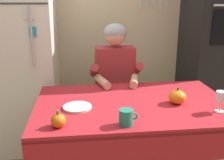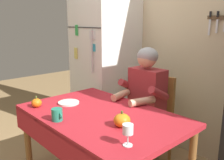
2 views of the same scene
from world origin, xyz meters
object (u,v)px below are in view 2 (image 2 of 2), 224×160
seated_person (142,98)px  coffee_mug (57,115)px  wine_glass (128,130)px  serving_tray (69,103)px  refrigerator (105,67)px  pumpkin_large (122,120)px  pumpkin_medium (37,103)px  chair_behind_person (153,115)px  dining_table (99,123)px

seated_person → coffee_mug: bearing=-93.8°
wine_glass → serving_tray: wine_glass is taller
seated_person → serving_tray: bearing=-118.5°
coffee_mug → refrigerator: bearing=124.6°
coffee_mug → pumpkin_large: 0.51m
seated_person → pumpkin_medium: seated_person is taller
wine_glass → pumpkin_medium: 1.05m
refrigerator → chair_behind_person: refrigerator is taller
wine_glass → serving_tray: 0.96m
refrigerator → dining_table: size_ratio=1.29×
dining_table → pumpkin_large: (0.31, -0.04, 0.13)m
pumpkin_medium → refrigerator: bearing=110.3°
refrigerator → seated_person: size_ratio=1.45×
chair_behind_person → pumpkin_large: 0.94m
seated_person → pumpkin_large: seated_person is taller
chair_behind_person → wine_glass: bearing=-59.8°
coffee_mug → pumpkin_large: size_ratio=0.91×
pumpkin_large → chair_behind_person: bearing=113.2°
refrigerator → seated_person: refrigerator is taller
dining_table → seated_person: (-0.05, 0.60, 0.08)m
dining_table → seated_person: size_ratio=1.12×
refrigerator → coffee_mug: bearing=-55.4°
serving_tray → pumpkin_medium: bearing=-111.9°
dining_table → serving_tray: (-0.40, -0.04, 0.09)m
coffee_mug → pumpkin_medium: bearing=176.9°
refrigerator → serving_tray: (0.55, -0.93, -0.15)m
chair_behind_person → seated_person: 0.29m
chair_behind_person → serving_tray: chair_behind_person is taller
chair_behind_person → pumpkin_large: bearing=-66.8°
chair_behind_person → seated_person: seated_person is taller
seated_person → pumpkin_medium: size_ratio=12.17×
seated_person → serving_tray: seated_person is taller
refrigerator → pumpkin_large: bearing=-36.2°
chair_behind_person → pumpkin_large: (0.36, -0.83, 0.28)m
chair_behind_person → coffee_mug: chair_behind_person is taller
serving_tray → wine_glass: bearing=-10.2°
chair_behind_person → serving_tray: (-0.35, -0.84, 0.24)m
dining_table → pumpkin_large: size_ratio=11.29×
pumpkin_large → refrigerator: bearing=143.8°
seated_person → pumpkin_large: (0.36, -0.64, 0.05)m
chair_behind_person → coffee_mug: (-0.06, -1.12, 0.28)m
wine_glass → serving_tray: (-0.94, 0.17, -0.09)m
wine_glass → coffee_mug: bearing=-169.5°
refrigerator → pumpkin_large: refrigerator is taller
pumpkin_large → serving_tray: pumpkin_large is taller
chair_behind_person → seated_person: bearing=-90.0°
refrigerator → pumpkin_large: (1.26, -0.92, -0.11)m
refrigerator → coffee_mug: (0.84, -1.21, -0.11)m
seated_person → dining_table: bearing=-85.3°
seated_person → coffee_mug: (-0.06, -0.93, 0.05)m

